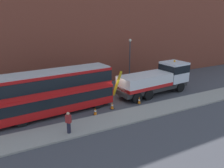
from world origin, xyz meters
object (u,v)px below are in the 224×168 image
(traffic_cone_near_bus, at_px, (95,112))
(street_lamp, at_px, (130,57))
(traffic_cone_midway, at_px, (112,106))
(pedestrian_onlooker, at_px, (69,123))
(traffic_cone_near_truck, at_px, (139,100))
(recovery_tow_truck, at_px, (157,79))
(double_decker_bus, at_px, (55,90))

(traffic_cone_near_bus, height_order, street_lamp, street_lamp)
(traffic_cone_midway, xyz_separation_m, street_lamp, (6.47, 7.12, 3.13))
(pedestrian_onlooker, distance_m, traffic_cone_near_bus, 4.03)
(traffic_cone_near_truck, bearing_deg, recovery_tow_truck, 25.58)
(pedestrian_onlooker, relative_size, traffic_cone_midway, 2.38)
(recovery_tow_truck, distance_m, traffic_cone_near_truck, 4.21)
(pedestrian_onlooker, bearing_deg, traffic_cone_near_bus, 0.64)
(street_lamp, bearing_deg, traffic_cone_midway, -132.25)
(traffic_cone_near_bus, bearing_deg, street_lamp, 41.90)
(traffic_cone_midway, bearing_deg, street_lamp, 47.75)
(pedestrian_onlooker, height_order, street_lamp, street_lamp)
(double_decker_bus, relative_size, traffic_cone_near_truck, 15.52)
(recovery_tow_truck, bearing_deg, double_decker_bus, 175.47)
(double_decker_bus, height_order, traffic_cone_midway, double_decker_bus)
(traffic_cone_near_bus, xyz_separation_m, traffic_cone_near_truck, (5.15, 0.44, 0.00))
(pedestrian_onlooker, bearing_deg, street_lamp, 5.39)
(pedestrian_onlooker, bearing_deg, traffic_cone_near_truck, -16.70)
(traffic_cone_near_bus, relative_size, traffic_cone_midway, 1.00)
(traffic_cone_midway, distance_m, traffic_cone_near_truck, 3.13)
(recovery_tow_truck, distance_m, street_lamp, 5.73)
(traffic_cone_near_truck, bearing_deg, traffic_cone_midway, 178.88)
(pedestrian_onlooker, height_order, traffic_cone_near_truck, pedestrian_onlooker)
(traffic_cone_near_truck, bearing_deg, traffic_cone_near_bus, -175.13)
(traffic_cone_near_truck, bearing_deg, pedestrian_onlooker, -161.85)
(recovery_tow_truck, relative_size, pedestrian_onlooker, 5.98)
(traffic_cone_near_bus, height_order, traffic_cone_midway, same)
(pedestrian_onlooker, distance_m, traffic_cone_midway, 6.00)
(double_decker_bus, bearing_deg, traffic_cone_near_truck, -16.27)
(pedestrian_onlooker, relative_size, traffic_cone_near_truck, 2.38)
(recovery_tow_truck, height_order, pedestrian_onlooker, recovery_tow_truck)
(traffic_cone_midway, bearing_deg, traffic_cone_near_bus, -166.13)
(pedestrian_onlooker, xyz_separation_m, traffic_cone_near_bus, (3.24, 2.31, -0.64))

